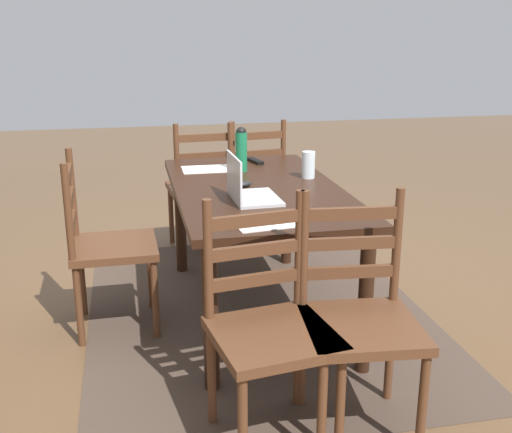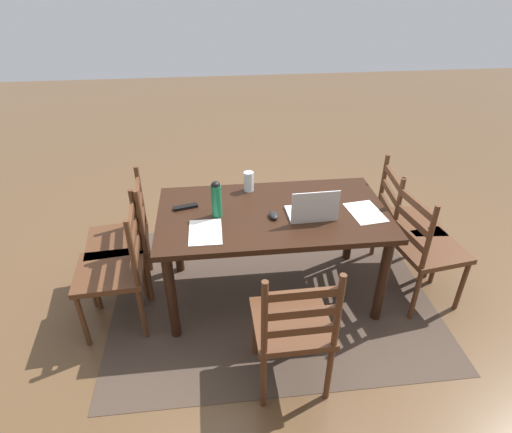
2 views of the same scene
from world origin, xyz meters
name	(u,v)px [view 2 (image 2 of 2)]	position (x,y,z in m)	size (l,w,h in m)	color
ground_plane	(271,292)	(0.00, 0.00, 0.00)	(14.00, 14.00, 0.00)	brown
area_rug	(271,291)	(0.00, 0.00, 0.00)	(2.39, 1.87, 0.01)	#47382D
dining_table	(273,223)	(0.00, 0.00, 0.64)	(1.59, 0.87, 0.74)	black
chair_left_near	(405,221)	(-1.09, -0.18, 0.46)	(0.48, 0.48, 0.95)	#56331E
chair_left_far	(425,248)	(-1.09, 0.18, 0.46)	(0.50, 0.50, 0.95)	#56331E
chair_right_far	(116,269)	(1.09, 0.17, 0.46)	(0.47, 0.47, 0.95)	#56331E
chair_right_near	(124,239)	(1.09, -0.18, 0.46)	(0.49, 0.49, 0.95)	#56331E
chair_far_head	(293,326)	(0.00, 0.81, 0.46)	(0.45, 0.45, 0.95)	#56331E
laptop	(312,210)	(-0.25, 0.11, 0.80)	(0.33, 0.23, 0.23)	silver
water_bottle	(216,198)	(0.39, 0.01, 0.87)	(0.07, 0.07, 0.26)	#197247
drinking_glass	(249,181)	(0.14, -0.33, 0.81)	(0.07, 0.07, 0.15)	silver
computer_mouse	(273,215)	(0.01, 0.08, 0.75)	(0.06, 0.10, 0.03)	black
tv_remote	(186,207)	(0.60, -0.11, 0.75)	(0.04, 0.17, 0.02)	black
paper_stack_left	(365,212)	(-0.63, 0.09, 0.74)	(0.21, 0.30, 0.00)	white
paper_stack_right	(205,232)	(0.47, 0.21, 0.74)	(0.21, 0.30, 0.00)	white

